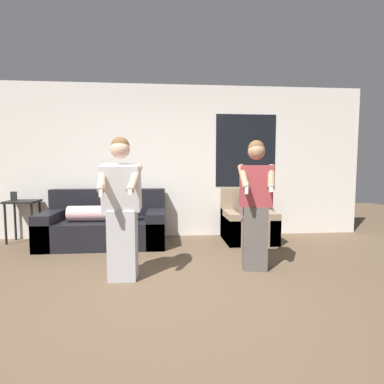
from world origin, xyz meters
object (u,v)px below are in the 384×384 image
at_px(side_table, 22,208).
at_px(person_right, 256,205).
at_px(person_left, 122,209).
at_px(couch, 106,226).
at_px(armchair, 248,223).

bearing_deg(side_table, person_right, -25.19).
height_order(person_left, person_right, person_left).
bearing_deg(person_left, side_table, 135.81).
xyz_separation_m(couch, armchair, (2.38, 0.03, -0.00)).
relative_size(armchair, side_table, 1.04).
xyz_separation_m(side_table, person_right, (3.47, -1.63, 0.23)).
bearing_deg(side_table, couch, -10.31).
relative_size(person_left, person_right, 1.00).
height_order(armchair, side_table, armchair).
bearing_deg(armchair, person_left, -139.00).
distance_m(couch, armchair, 2.38).
relative_size(couch, side_table, 2.27).
xyz_separation_m(couch, person_right, (2.07, -1.38, 0.50)).
height_order(armchair, person_left, person_left).
distance_m(person_left, person_right, 1.58).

